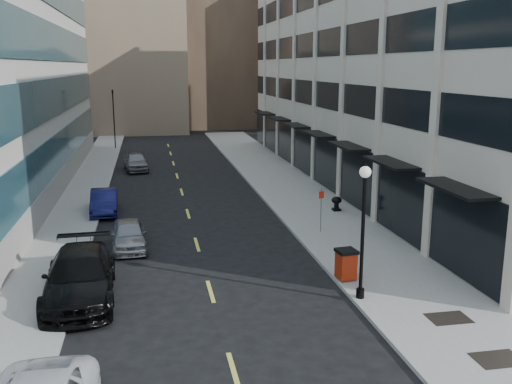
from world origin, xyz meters
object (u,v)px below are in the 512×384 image
object	(u,v)px
sign_post	(321,204)
lamppost	(363,220)
traffic_signal	(113,94)
car_silver_sedan	(129,235)
car_grey_sedan	(136,162)
trash_bin	(346,263)
car_black_pickup	(80,276)
car_blue_sedan	(104,202)
urn_planter	(337,202)

from	to	relation	value
sign_post	lamppost	bearing A→B (deg)	-105.73
traffic_signal	lamppost	xyz separation A→B (m)	(10.80, -41.97, -2.62)
car_silver_sedan	traffic_signal	bearing A→B (deg)	90.33
traffic_signal	car_grey_sedan	size ratio (longest dim) A/B	1.58
trash_bin	lamppost	world-z (taller)	lamppost
car_black_pickup	car_silver_sedan	bearing A→B (deg)	72.51
lamppost	sign_post	world-z (taller)	lamppost
car_black_pickup	car_silver_sedan	xyz separation A→B (m)	(1.60, 5.83, -0.21)
car_black_pickup	sign_post	bearing A→B (deg)	27.41
car_blue_sedan	sign_post	distance (m)	12.97
car_silver_sedan	car_blue_sedan	bearing A→B (deg)	99.34
car_silver_sedan	car_grey_sedan	size ratio (longest dim) A/B	0.90
traffic_signal	lamppost	size ratio (longest dim) A/B	1.39
car_black_pickup	car_grey_sedan	size ratio (longest dim) A/B	1.38
car_grey_sedan	trash_bin	bearing A→B (deg)	-78.91
car_silver_sedan	car_blue_sedan	xyz separation A→B (m)	(-1.60, 7.00, 0.02)
sign_post	urn_planter	world-z (taller)	sign_post
traffic_signal	sign_post	bearing A→B (deg)	-70.43
car_black_pickup	car_blue_sedan	size ratio (longest dim) A/B	1.43
car_black_pickup	urn_planter	world-z (taller)	car_black_pickup
traffic_signal	car_blue_sedan	size ratio (longest dim) A/B	1.64
traffic_signal	car_silver_sedan	xyz separation A→B (m)	(2.30, -34.00, -5.04)
car_blue_sedan	sign_post	size ratio (longest dim) A/B	1.88
car_blue_sedan	urn_planter	distance (m)	13.62
trash_bin	urn_planter	size ratio (longest dim) A/B	1.47
trash_bin	car_blue_sedan	bearing A→B (deg)	121.34
trash_bin	urn_planter	distance (m)	11.12
car_grey_sedan	sign_post	world-z (taller)	sign_post
car_black_pickup	urn_planter	xyz separation A→B (m)	(13.40, 10.37, -0.23)
car_grey_sedan	urn_planter	xyz separation A→B (m)	(11.80, -16.46, -0.09)
sign_post	car_silver_sedan	bearing A→B (deg)	174.77
lamppost	urn_planter	xyz separation A→B (m)	(3.30, 12.51, -2.44)
car_black_pickup	car_blue_sedan	world-z (taller)	car_black_pickup
traffic_signal	trash_bin	size ratio (longest dim) A/B	5.63
trash_bin	car_silver_sedan	bearing A→B (deg)	138.07
lamppost	car_black_pickup	bearing A→B (deg)	168.02
car_blue_sedan	lamppost	distance (m)	18.22
trash_bin	sign_post	world-z (taller)	sign_post
car_blue_sedan	car_grey_sedan	world-z (taller)	car_grey_sedan
car_silver_sedan	sign_post	bearing A→B (deg)	-0.42
traffic_signal	trash_bin	distance (m)	41.85
lamppost	urn_planter	size ratio (longest dim) A/B	5.97
lamppost	urn_planter	bearing A→B (deg)	75.22
sign_post	urn_planter	bearing A→B (deg)	52.94
car_blue_sedan	sign_post	bearing A→B (deg)	-32.15
car_grey_sedan	sign_post	size ratio (longest dim) A/B	1.95
car_black_pickup	trash_bin	size ratio (longest dim) A/B	4.94
traffic_signal	car_silver_sedan	size ratio (longest dim) A/B	1.75
traffic_signal	urn_planter	world-z (taller)	traffic_signal
car_grey_sedan	lamppost	size ratio (longest dim) A/B	0.88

